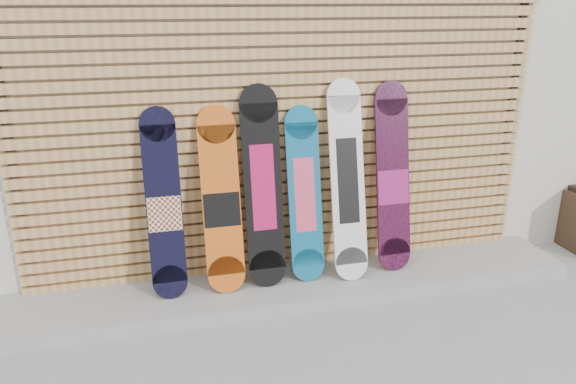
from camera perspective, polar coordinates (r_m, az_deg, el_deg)
name	(u,v)px	position (r m, az deg, el deg)	size (l,w,h in m)	color
ground	(341,336)	(4.14, 5.38, -14.36)	(80.00, 80.00, 0.00)	gray
building	(287,38)	(6.96, -0.06, 15.33)	(12.00, 5.00, 3.60)	beige
concrete_step	(296,286)	(4.63, 0.78, -9.50)	(4.60, 0.70, 0.12)	gray
slat_wall	(287,140)	(4.46, -0.13, 5.30)	(4.26, 0.08, 2.29)	#B3824A
snowboard_0	(164,206)	(4.27, -12.50, -1.36)	(0.26, 0.34, 1.42)	black
snowboard_1	(221,202)	(4.29, -6.80, -0.99)	(0.29, 0.35, 1.41)	#CE5B16
snowboard_2	(263,187)	(4.32, -2.56, 0.46)	(0.30, 0.34, 1.55)	black
snowboard_3	(305,195)	(4.43, 1.69, -0.28)	(0.27, 0.33, 1.37)	#0E5D87
snowboard_4	(347,181)	(4.47, 6.06, 1.13)	(0.27, 0.40, 1.57)	silver
snowboard_5	(393,179)	(4.66, 10.60, 1.30)	(0.28, 0.33, 1.54)	black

